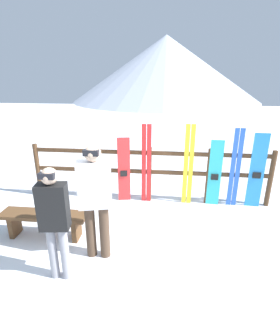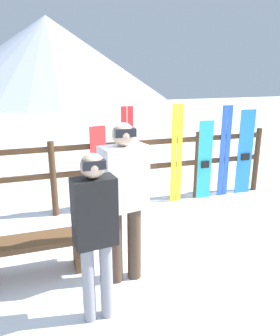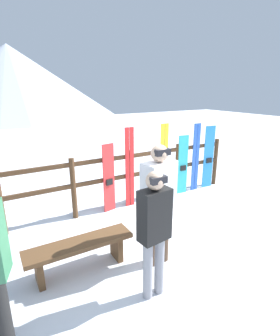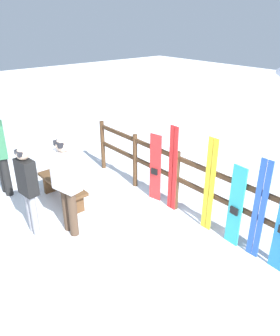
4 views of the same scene
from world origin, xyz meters
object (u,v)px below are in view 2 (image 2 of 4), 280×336
person_white (124,194)px  snowboard_cyan (205,160)px  bench (27,249)px  person_black (95,227)px  snowboard_blue (245,153)px  ski_pair_blue (225,152)px  ski_pair_yellow (177,154)px  ski_pair_red (128,159)px  snowboard_red (99,170)px

person_white → snowboard_cyan: (1.97, 1.87, -0.31)m
bench → person_black: bearing=-54.8°
person_white → snowboard_cyan: person_white is taller
person_black → snowboard_cyan: bearing=45.1°
person_black → snowboard_blue: bearing=36.7°
bench → person_white: 1.27m
person_white → snowboard_blue: 3.36m
ski_pair_blue → snowboard_blue: size_ratio=1.06×
person_white → ski_pair_yellow: size_ratio=1.02×
bench → ski_pair_yellow: 2.91m
ski_pair_yellow → snowboard_blue: size_ratio=1.09×
ski_pair_yellow → ski_pair_blue: ski_pair_yellow is taller
snowboard_cyan → person_white: bearing=-136.4°
bench → ski_pair_red: size_ratio=0.86×
ski_pair_blue → ski_pair_yellow: bearing=180.0°
ski_pair_yellow → snowboard_red: bearing=-179.8°
ski_pair_red → snowboard_blue: ski_pair_red is taller
person_black → snowboard_red: size_ratio=1.13×
person_black → ski_pair_yellow: (1.82, 2.37, -0.09)m
ski_pair_yellow → ski_pair_blue: (0.93, 0.00, -0.03)m
person_black → snowboard_blue: person_black is taller
person_black → snowboard_red: (0.49, 2.37, -0.24)m
ski_pair_red → ski_pair_yellow: bearing=0.0°
person_white → ski_pair_red: size_ratio=1.03×
bench → ski_pair_yellow: size_ratio=0.85×
snowboard_blue → ski_pair_red: bearing=179.9°
ski_pair_blue → snowboard_blue: bearing=-0.5°
ski_pair_red → ski_pair_yellow: (0.86, 0.00, 0.01)m
bench → snowboard_blue: (3.79, 1.49, 0.44)m
ski_pair_blue → person_white: bearing=-141.5°
ski_pair_yellow → bench: bearing=-148.5°
person_black → snowboard_blue: (3.18, 2.37, -0.16)m
snowboard_blue → bench: bearing=-158.5°
snowboard_red → snowboard_cyan: 1.87m
snowboard_red → ski_pair_yellow: ski_pair_yellow is taller
ski_pair_yellow → ski_pair_blue: size_ratio=1.04×
person_white → ski_pair_blue: bearing=38.5°
ski_pair_red → ski_pair_yellow: 0.86m
person_white → ski_pair_blue: (2.36, 1.87, -0.18)m
person_black → person_white: 0.64m
person_white → ski_pair_yellow: (1.43, 1.87, -0.16)m
bench → snowboard_blue: snowboard_blue is taller
bench → snowboard_red: size_ratio=1.04×
snowboard_red → snowboard_blue: 2.69m
bench → person_black: person_black is taller
bench → ski_pair_red: ski_pair_red is taller
snowboard_cyan → snowboard_blue: bearing=0.0°
snowboard_cyan → ski_pair_yellow: bearing=179.6°
person_black → snowboard_blue: size_ratio=1.02×
ski_pair_blue → bench: bearing=-156.1°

